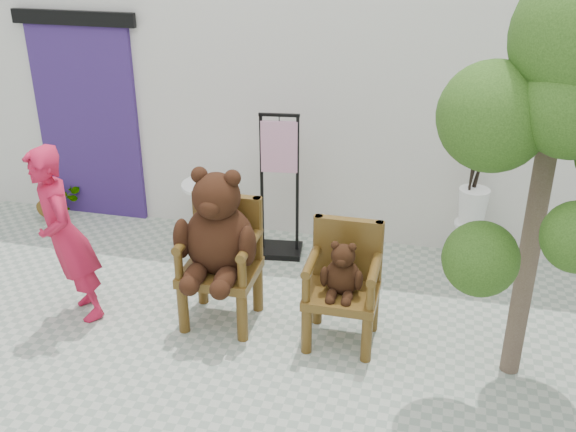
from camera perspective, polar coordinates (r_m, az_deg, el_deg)
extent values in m
plane|color=#A0A796|center=(5.26, 0.88, -14.69)|extent=(60.00, 60.00, 0.00)
cube|color=silver|center=(7.33, 6.42, 10.33)|extent=(9.00, 1.00, 3.00)
cube|color=#372061|center=(7.91, -16.53, 7.55)|extent=(1.20, 0.08, 2.20)
cube|color=black|center=(7.62, -17.78, 15.68)|extent=(1.40, 0.06, 0.15)
cylinder|color=#472F0F|center=(5.84, -8.86, -7.78)|extent=(0.09, 0.09, 0.44)
cylinder|color=#472F0F|center=(6.21, -7.26, -5.49)|extent=(0.09, 0.09, 0.44)
cylinder|color=#472F0F|center=(5.68, -3.90, -8.54)|extent=(0.09, 0.09, 0.44)
cylinder|color=#472F0F|center=(6.06, -2.57, -6.12)|extent=(0.09, 0.09, 0.44)
cube|color=#472F0F|center=(5.81, -5.77, -4.76)|extent=(0.63, 0.58, 0.08)
cube|color=#472F0F|center=(5.86, -5.13, -0.79)|extent=(0.60, 0.08, 0.58)
cylinder|color=#472F0F|center=(5.94, -7.63, -0.51)|extent=(0.08, 0.08, 0.58)
cylinder|color=#472F0F|center=(5.62, -9.26, -4.05)|extent=(0.07, 0.07, 0.26)
cylinder|color=#472F0F|center=(5.75, -8.47, -1.79)|extent=(0.08, 0.55, 0.08)
cylinder|color=#472F0F|center=(5.78, -2.56, -1.07)|extent=(0.08, 0.08, 0.58)
cylinder|color=#472F0F|center=(5.45, -3.92, -4.75)|extent=(0.07, 0.07, 0.26)
cylinder|color=#472F0F|center=(5.58, -3.25, -2.41)|extent=(0.08, 0.55, 0.08)
ellipsoid|color=black|center=(5.69, -5.80, -2.03)|extent=(0.60, 0.51, 0.63)
sphere|color=black|center=(5.49, -6.09, 1.66)|extent=(0.40, 0.40, 0.40)
ellipsoid|color=black|center=(5.36, -6.63, 0.70)|extent=(0.18, 0.14, 0.14)
sphere|color=black|center=(5.47, -7.51, 3.46)|extent=(0.14, 0.14, 0.14)
sphere|color=black|center=(5.39, -4.73, 3.22)|extent=(0.14, 0.14, 0.14)
ellipsoid|color=black|center=(5.66, -8.97, -1.89)|extent=(0.14, 0.20, 0.36)
ellipsoid|color=black|center=(5.61, -7.85, -4.97)|extent=(0.18, 0.35, 0.18)
sphere|color=black|center=(5.51, -8.36, -5.86)|extent=(0.17, 0.17, 0.17)
ellipsoid|color=black|center=(5.48, -3.44, -2.56)|extent=(0.14, 0.20, 0.36)
ellipsoid|color=black|center=(5.53, -5.33, -5.31)|extent=(0.18, 0.35, 0.18)
sphere|color=black|center=(5.43, -5.79, -6.22)|extent=(0.17, 0.17, 0.17)
cylinder|color=#472F0F|center=(5.54, 1.58, -9.66)|extent=(0.09, 0.09, 0.41)
cylinder|color=#472F0F|center=(5.90, 2.49, -7.27)|extent=(0.09, 0.09, 0.41)
cylinder|color=#472F0F|center=(5.48, 6.67, -10.29)|extent=(0.09, 0.09, 0.41)
cylinder|color=#472F0F|center=(5.84, 7.24, -7.82)|extent=(0.09, 0.09, 0.41)
cube|color=#472F0F|center=(5.55, 4.58, -6.64)|extent=(0.59, 0.54, 0.08)
cube|color=#472F0F|center=(5.59, 5.08, -2.74)|extent=(0.56, 0.08, 0.54)
cylinder|color=#472F0F|center=(5.63, 2.52, -2.46)|extent=(0.08, 0.08, 0.54)
cylinder|color=#472F0F|center=(5.32, 1.53, -6.07)|extent=(0.07, 0.07, 0.24)
cylinder|color=#472F0F|center=(5.44, 2.03, -3.79)|extent=(0.08, 0.51, 0.08)
cylinder|color=#472F0F|center=(5.57, 7.66, -3.01)|extent=(0.08, 0.08, 0.54)
cylinder|color=#472F0F|center=(5.25, 7.00, -6.70)|extent=(0.07, 0.07, 0.24)
cylinder|color=#472F0F|center=(5.38, 7.36, -4.38)|extent=(0.08, 0.51, 0.08)
ellipsoid|color=black|center=(5.47, 4.65, -5.16)|extent=(0.29, 0.25, 0.31)
sphere|color=black|center=(5.36, 4.70, -3.38)|extent=(0.19, 0.19, 0.19)
ellipsoid|color=black|center=(5.30, 4.55, -3.91)|extent=(0.09, 0.07, 0.07)
sphere|color=black|center=(5.33, 4.01, -2.49)|extent=(0.07, 0.07, 0.07)
sphere|color=black|center=(5.31, 5.46, -2.65)|extent=(0.07, 0.07, 0.07)
ellipsoid|color=black|center=(5.42, 3.09, -5.13)|extent=(0.07, 0.10, 0.18)
ellipsoid|color=black|center=(5.42, 3.71, -6.69)|extent=(0.09, 0.17, 0.09)
sphere|color=black|center=(5.37, 3.58, -7.15)|extent=(0.08, 0.08, 0.08)
ellipsoid|color=black|center=(5.39, 6.01, -5.46)|extent=(0.07, 0.10, 0.18)
ellipsoid|color=black|center=(5.40, 5.05, -6.84)|extent=(0.09, 0.17, 0.09)
sphere|color=black|center=(5.35, 4.93, -7.31)|extent=(0.08, 0.08, 0.08)
imported|color=#BA1638|center=(5.98, -18.36, -1.61)|extent=(0.68, 0.69, 1.60)
cylinder|color=white|center=(7.02, -6.58, 2.65)|extent=(0.60, 0.60, 0.03)
cylinder|color=white|center=(7.16, -6.45, 0.14)|extent=(0.06, 0.06, 0.68)
cylinder|color=white|center=(7.31, -6.32, -2.23)|extent=(0.44, 0.44, 0.03)
cube|color=black|center=(6.79, -2.23, 2.53)|extent=(0.03, 0.03, 1.50)
cube|color=black|center=(6.75, 0.80, 2.39)|extent=(0.03, 0.03, 1.50)
cube|color=black|center=(6.51, -0.75, 8.55)|extent=(0.40, 0.08, 0.03)
cube|color=black|center=(7.08, -0.69, -2.91)|extent=(0.49, 0.40, 0.06)
cube|color=#D592B2|center=(6.60, -0.75, 5.87)|extent=(0.36, 0.08, 0.52)
cylinder|color=black|center=(6.52, -0.75, 8.30)|extent=(0.01, 0.01, 0.08)
cylinder|color=white|center=(6.95, 15.19, -0.66)|extent=(0.32, 0.32, 0.03)
cylinder|color=white|center=(7.12, 15.66, -2.02)|extent=(0.03, 0.03, 0.44)
cylinder|color=white|center=(7.11, 14.31, -1.89)|extent=(0.03, 0.03, 0.44)
cylinder|color=white|center=(6.96, 14.29, -2.51)|extent=(0.03, 0.03, 0.44)
cylinder|color=white|center=(6.97, 15.68, -2.65)|extent=(0.03, 0.03, 0.44)
cylinder|color=black|center=(6.75, 15.57, 4.22)|extent=(0.13, 0.08, 0.80)
cylinder|color=#946943|center=(6.68, 15.71, 6.91)|extent=(0.05, 0.04, 0.08)
cylinder|color=black|center=(6.75, 15.96, 4.18)|extent=(0.16, 0.09, 0.79)
cylinder|color=#946943|center=(6.70, 16.50, 6.86)|extent=(0.05, 0.04, 0.08)
cylinder|color=black|center=(6.71, 15.36, 4.13)|extent=(0.03, 0.12, 0.80)
cylinder|color=#946943|center=(6.61, 15.36, 6.76)|extent=(0.04, 0.04, 0.07)
cylinder|color=black|center=(6.75, 15.91, 4.20)|extent=(0.09, 0.05, 0.80)
cylinder|color=#946943|center=(6.67, 16.31, 6.82)|extent=(0.04, 0.04, 0.07)
cylinder|color=black|center=(6.71, 15.36, 4.13)|extent=(0.03, 0.09, 0.80)
cylinder|color=#946943|center=(6.61, 15.47, 6.75)|extent=(0.04, 0.04, 0.07)
cylinder|color=black|center=(6.75, 15.99, 4.17)|extent=(0.11, 0.07, 0.80)
cylinder|color=#946943|center=(6.68, 16.48, 6.81)|extent=(0.04, 0.04, 0.08)
cylinder|color=#4C3B2E|center=(5.10, 20.14, -0.55)|extent=(0.15, 0.15, 2.58)
sphere|color=#1C3B10|center=(4.55, 22.96, 8.62)|extent=(0.68, 0.68, 0.68)
sphere|color=#1C3B10|center=(4.62, 16.98, 8.06)|extent=(0.74, 0.74, 0.74)
sphere|color=#1C3B10|center=(4.69, 15.98, -3.51)|extent=(0.52, 0.52, 0.52)
imported|color=#1C3B10|center=(8.23, -18.97, 1.32)|extent=(0.47, 0.43, 0.44)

